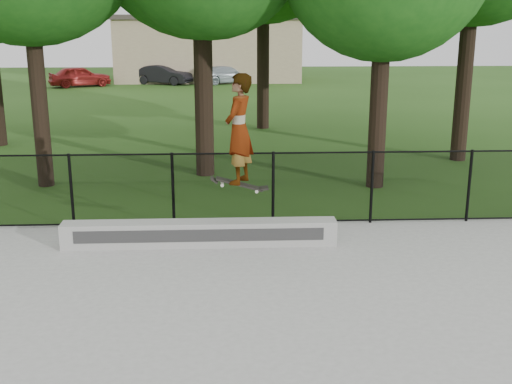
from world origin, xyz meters
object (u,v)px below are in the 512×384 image
car_c (227,75)px  skater_airborne (239,131)px  car_b (163,75)px  grind_ledge (200,233)px  car_a (80,76)px

car_c → skater_airborne: size_ratio=1.72×
car_b → skater_airborne: bearing=-149.6°
grind_ledge → car_b: car_b is taller
grind_ledge → skater_airborne: bearing=-21.9°
grind_ledge → car_c: (0.60, 30.64, 0.28)m
skater_airborne → car_a: bearing=107.2°
car_b → car_a: bearing=126.2°
car_a → skater_airborne: (9.14, -29.43, 1.61)m
grind_ledge → skater_airborne: 2.10m
car_a → car_c: 9.14m
car_b → car_c: bearing=-63.1°
grind_ledge → skater_airborne: skater_airborne is taller
car_a → car_b: bearing=-100.5°
car_a → car_c: (9.01, 1.49, -0.06)m
grind_ledge → skater_airborne: size_ratio=2.40×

